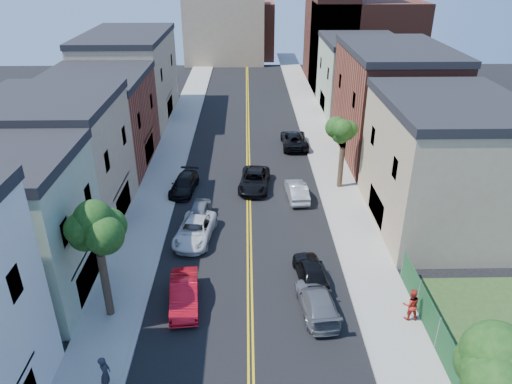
{
  "coord_description": "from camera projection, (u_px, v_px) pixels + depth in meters",
  "views": [
    {
      "loc": [
        -0.08,
        -7.18,
        18.51
      ],
      "look_at": [
        0.56,
        25.34,
        2.0
      ],
      "focal_mm": 33.55,
      "sensor_mm": 36.0,
      "label": 1
    }
  ],
  "objects": [
    {
      "name": "pedestrian_left",
      "position": [
        105.0,
        374.0,
        21.95
      ],
      "size": [
        0.55,
        0.76,
        1.94
      ],
      "primitive_type": "imported",
      "rotation": [
        0.0,
        0.0,
        1.7
      ],
      "color": "#23242B",
      "rests_on": "sidewalk_left"
    },
    {
      "name": "fence_right",
      "position": [
        449.0,
        356.0,
        22.92
      ],
      "size": [
        0.04,
        15.0,
        1.9
      ],
      "primitive_type": "cube",
      "color": "#143F1E",
      "rests_on": "sidewalk_right"
    },
    {
      "name": "backdrop_center",
      "position": [
        247.0,
        31.0,
        89.19
      ],
      "size": [
        10.0,
        8.0,
        10.0
      ],
      "primitive_type": "cube",
      "color": "brown",
      "rests_on": "ground"
    },
    {
      "name": "tree_right_corner",
      "position": [
        501.0,
        344.0,
        15.18
      ],
      "size": [
        5.8,
        5.8,
        10.35
      ],
      "color": "#322319",
      "rests_on": "sidewalk_right"
    },
    {
      "name": "silver_car_right",
      "position": [
        297.0,
        191.0,
        39.55
      ],
      "size": [
        1.79,
        4.38,
        1.41
      ],
      "primitive_type": "imported",
      "rotation": [
        0.0,
        0.0,
        3.21
      ],
      "color": "#AAAEB2",
      "rests_on": "ground"
    },
    {
      "name": "bldg_left_tan_near",
      "position": [
        56.0,
        165.0,
        34.79
      ],
      "size": [
        9.0,
        10.0,
        9.0
      ],
      "primitive_type": "cube",
      "color": "#998466",
      "rests_on": "ground"
    },
    {
      "name": "backdrop_left",
      "position": [
        224.0,
        29.0,
        85.1
      ],
      "size": [
        14.0,
        8.0,
        12.0
      ],
      "primitive_type": "cube",
      "color": "#998466",
      "rests_on": "ground"
    },
    {
      "name": "bldg_right_brick",
      "position": [
        391.0,
        105.0,
        46.64
      ],
      "size": [
        9.0,
        14.0,
        10.0
      ],
      "primitive_type": "cube",
      "color": "brown",
      "rests_on": "ground"
    },
    {
      "name": "dark_car_right_far",
      "position": [
        294.0,
        139.0,
        50.09
      ],
      "size": [
        2.64,
        5.59,
        1.54
      ],
      "primitive_type": "imported",
      "rotation": [
        0.0,
        0.0,
        3.16
      ],
      "color": "black",
      "rests_on": "ground"
    },
    {
      "name": "bldg_right_palegrn",
      "position": [
        360.0,
        78.0,
        59.46
      ],
      "size": [
        9.0,
        12.0,
        8.5
      ],
      "primitive_type": "cube",
      "color": "gray",
      "rests_on": "ground"
    },
    {
      "name": "bldg_right_tan",
      "position": [
        443.0,
        168.0,
        34.39
      ],
      "size": [
        9.0,
        12.0,
        9.0
      ],
      "primitive_type": "cube",
      "color": "#998466",
      "rests_on": "ground"
    },
    {
      "name": "tree_right_far",
      "position": [
        345.0,
        124.0,
        39.07
      ],
      "size": [
        4.4,
        4.4,
        8.03
      ],
      "color": "#322319",
      "rests_on": "sidewalk_right"
    },
    {
      "name": "bldg_left_tan_far",
      "position": [
        130.0,
        79.0,
        56.96
      ],
      "size": [
        9.0,
        16.0,
        9.5
      ],
      "primitive_type": "cube",
      "color": "#998466",
      "rests_on": "ground"
    },
    {
      "name": "curb_right",
      "position": [
        306.0,
        145.0,
        50.52
      ],
      "size": [
        0.3,
        100.0,
        0.15
      ],
      "primitive_type": "cube",
      "color": "gray",
      "rests_on": "ground"
    },
    {
      "name": "curb_left",
      "position": [
        190.0,
        146.0,
        50.3
      ],
      "size": [
        0.3,
        100.0,
        0.15
      ],
      "primitive_type": "cube",
      "color": "gray",
      "rests_on": "ground"
    },
    {
      "name": "white_pickup",
      "position": [
        195.0,
        230.0,
        33.93
      ],
      "size": [
        3.08,
        5.47,
        1.44
      ],
      "primitive_type": "imported",
      "rotation": [
        0.0,
        0.0,
        -0.14
      ],
      "color": "silver",
      "rests_on": "ground"
    },
    {
      "name": "pedestrian_right",
      "position": [
        411.0,
        304.0,
        26.24
      ],
      "size": [
        0.96,
        0.75,
        1.95
      ],
      "primitive_type": "imported",
      "rotation": [
        0.0,
        0.0,
        3.15
      ],
      "color": "red",
      "rests_on": "sidewalk_right"
    },
    {
      "name": "church",
      "position": [
        356.0,
        34.0,
        71.58
      ],
      "size": [
        16.2,
        14.2,
        22.6
      ],
      "color": "#4C2319",
      "rests_on": "ground"
    },
    {
      "name": "sidewalk_right",
      "position": [
        323.0,
        145.0,
        50.55
      ],
      "size": [
        3.2,
        100.0,
        0.15
      ],
      "primitive_type": "cube",
      "color": "gray",
      "rests_on": "ground"
    },
    {
      "name": "grey_car_right",
      "position": [
        317.0,
        301.0,
        27.13
      ],
      "size": [
        2.4,
        4.96,
        1.39
      ],
      "primitive_type": "imported",
      "rotation": [
        0.0,
        0.0,
        3.24
      ],
      "color": "#585A5F",
      "rests_on": "ground"
    },
    {
      "name": "bldg_left_brick",
      "position": [
        99.0,
        123.0,
        44.82
      ],
      "size": [
        9.0,
        12.0,
        8.0
      ],
      "primitive_type": "cube",
      "color": "brown",
      "rests_on": "ground"
    },
    {
      "name": "sidewalk_left",
      "position": [
        173.0,
        146.0,
        50.27
      ],
      "size": [
        3.2,
        100.0,
        0.15
      ],
      "primitive_type": "cube",
      "color": "gray",
      "rests_on": "ground"
    },
    {
      "name": "grey_car_left",
      "position": [
        199.0,
        214.0,
        36.11
      ],
      "size": [
        2.04,
        4.2,
        1.38
      ],
      "primitive_type": "imported",
      "rotation": [
        0.0,
        0.0,
        -0.1
      ],
      "color": "slate",
      "rests_on": "ground"
    },
    {
      "name": "black_car_right",
      "position": [
        311.0,
        270.0,
        29.73
      ],
      "size": [
        2.13,
        4.35,
        1.43
      ],
      "primitive_type": "imported",
      "rotation": [
        0.0,
        0.0,
        3.25
      ],
      "color": "black",
      "rests_on": "ground"
    },
    {
      "name": "black_car_left",
      "position": [
        184.0,
        184.0,
        40.74
      ],
      "size": [
        2.48,
        4.84,
        1.34
      ],
      "primitive_type": "imported",
      "rotation": [
        0.0,
        0.0,
        -0.13
      ],
      "color": "black",
      "rests_on": "ground"
    },
    {
      "name": "red_sedan",
      "position": [
        184.0,
        294.0,
        27.61
      ],
      "size": [
        2.0,
        4.67,
        1.5
      ],
      "primitive_type": "imported",
      "rotation": [
        0.0,
        0.0,
        0.09
      ],
      "color": "red",
      "rests_on": "ground"
    },
    {
      "name": "tree_left_mid",
      "position": [
        94.0,
        214.0,
        24.15
      ],
      "size": [
        5.2,
        5.2,
        9.29
      ],
      "color": "#322319",
      "rests_on": "sidewalk_left"
    },
    {
      "name": "black_suv_lane",
      "position": [
        254.0,
        180.0,
        41.3
      ],
      "size": [
        2.99,
        5.52,
        1.47
      ],
      "primitive_type": "imported",
      "rotation": [
        0.0,
        0.0,
        -0.11
      ],
      "color": "black",
      "rests_on": "ground"
    },
    {
      "name": "bldg_left_palegrn",
      "position": [
        1.0,
        234.0,
        26.87
      ],
      "size": [
        9.0,
        8.0,
        8.5
      ],
      "primitive_type": "cube",
      "color": "gray",
      "rests_on": "ground"
    }
  ]
}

